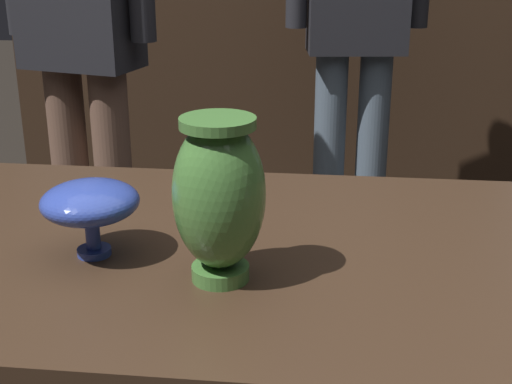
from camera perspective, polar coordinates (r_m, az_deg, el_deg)
name	(u,v)px	position (r m, az deg, el deg)	size (l,w,h in m)	color
back_display_shelf	(323,102)	(3.19, 5.31, 7.11)	(2.60, 0.40, 0.99)	#382619
vase_centerpiece	(219,195)	(0.87, -2.95, -0.24)	(0.11, 0.11, 0.21)	#477A38
vase_tall_behind	(90,204)	(0.98, -13.01, -0.89)	(0.13, 0.13, 0.10)	#2D429E
visitor_near_left	(78,6)	(2.10, -13.91, 14.09)	(0.46, 0.25, 1.71)	brown
visitor_center_back	(357,2)	(2.45, 8.05, 14.65)	(0.47, 0.22, 1.67)	slate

